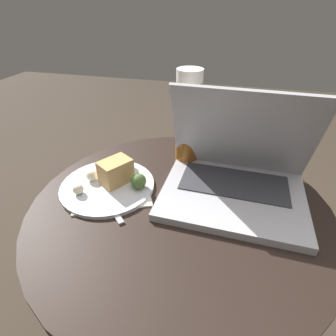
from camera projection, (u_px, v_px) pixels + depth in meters
name	position (u px, v px, depth m)	size (l,w,h in m)	color
ground_plane	(176.00, 327.00, 0.90)	(6.00, 6.00, 0.00)	#382D23
table	(178.00, 248.00, 0.67)	(0.67, 0.67, 0.56)	#9E9EA3
napkin	(112.00, 193.00, 0.61)	(0.21, 0.18, 0.00)	silver
laptop	(235.00, 174.00, 0.60)	(0.33, 0.26, 0.24)	#B2B2B7
beer_glass	(188.00, 120.00, 0.66)	(0.06, 0.06, 0.25)	brown
snack_plate	(111.00, 181.00, 0.63)	(0.22, 0.22, 0.07)	silver
fork	(102.00, 194.00, 0.61)	(0.15, 0.15, 0.00)	#B2B2B7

